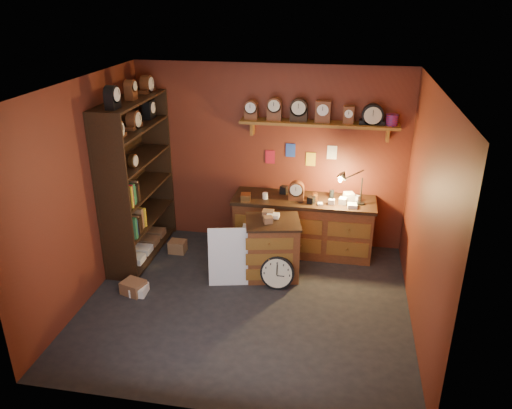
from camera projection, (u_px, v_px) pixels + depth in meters
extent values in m
plane|color=black|center=(247.00, 302.00, 6.29)|extent=(4.00, 4.00, 0.00)
cube|color=maroon|center=(270.00, 157.00, 7.38)|extent=(4.00, 0.02, 2.70)
cube|color=maroon|center=(203.00, 288.00, 4.13)|extent=(4.00, 0.02, 2.70)
cube|color=maroon|center=(86.00, 192.00, 6.08)|extent=(0.02, 3.60, 2.70)
cube|color=maroon|center=(426.00, 217.00, 5.43)|extent=(0.02, 3.60, 2.70)
cube|color=beige|center=(245.00, 86.00, 5.22)|extent=(4.00, 3.60, 0.02)
cube|color=brown|center=(319.00, 124.00, 6.91)|extent=(2.20, 0.30, 0.04)
cube|color=brown|center=(252.00, 128.00, 7.17)|extent=(0.04, 0.16, 0.20)
cube|color=brown|center=(388.00, 134.00, 6.86)|extent=(0.04, 0.16, 0.20)
cylinder|color=#B21419|center=(392.00, 120.00, 6.71)|extent=(0.16, 0.16, 0.15)
cube|color=#A41425|center=(280.00, 158.00, 7.35)|extent=(0.14, 0.01, 0.20)
cube|color=#1C389C|center=(300.00, 151.00, 7.25)|extent=(0.14, 0.01, 0.20)
cube|color=gold|center=(321.00, 160.00, 7.25)|extent=(0.14, 0.01, 0.20)
cube|color=silver|center=(342.00, 153.00, 7.15)|extent=(0.14, 0.01, 0.20)
cube|color=black|center=(123.00, 180.00, 7.05)|extent=(0.03, 1.60, 2.30)
cube|color=black|center=(113.00, 203.00, 6.30)|extent=(0.45, 0.03, 2.30)
cube|color=black|center=(157.00, 164.00, 7.71)|extent=(0.45, 0.03, 2.30)
cube|color=black|center=(145.00, 250.00, 7.45)|extent=(0.43, 1.54, 0.03)
cube|color=black|center=(142.00, 220.00, 7.25)|extent=(0.43, 1.54, 0.03)
cube|color=black|center=(139.00, 191.00, 7.07)|extent=(0.43, 1.54, 0.03)
cube|color=black|center=(136.00, 161.00, 6.89)|extent=(0.43, 1.54, 0.03)
cube|color=black|center=(132.00, 129.00, 6.71)|extent=(0.43, 1.54, 0.03)
cube|color=black|center=(130.00, 101.00, 6.56)|extent=(0.43, 1.54, 0.03)
cube|color=brown|center=(303.00, 227.00, 7.38)|extent=(1.99, 0.60, 0.80)
cube|color=black|center=(304.00, 200.00, 7.21)|extent=(2.05, 0.66, 0.05)
cube|color=brown|center=(301.00, 236.00, 7.10)|extent=(1.91, 0.02, 0.52)
cylinder|color=black|center=(360.00, 203.00, 7.02)|extent=(0.12, 0.12, 0.02)
cylinder|color=black|center=(361.00, 191.00, 6.95)|extent=(0.02, 0.02, 0.38)
cylinder|color=black|center=(354.00, 175.00, 6.84)|extent=(0.27, 0.09, 0.14)
cone|color=black|center=(343.00, 178.00, 6.85)|extent=(0.18, 0.14, 0.18)
cube|color=brown|center=(273.00, 249.00, 6.76)|extent=(0.78, 0.69, 0.79)
cube|color=black|center=(273.00, 222.00, 6.60)|extent=(0.83, 0.74, 0.03)
cube|color=brown|center=(269.00, 259.00, 6.50)|extent=(0.60, 0.14, 0.67)
cylinder|color=black|center=(277.00, 273.00, 6.53)|extent=(0.45, 0.15, 0.45)
cylinder|color=beige|center=(277.00, 274.00, 6.49)|extent=(0.39, 0.09, 0.39)
cube|color=black|center=(277.00, 270.00, 6.46)|extent=(0.01, 0.04, 0.14)
cube|color=black|center=(281.00, 276.00, 6.49)|extent=(0.10, 0.01, 0.01)
cube|color=silver|center=(232.00, 282.00, 6.72)|extent=(0.62, 0.29, 0.79)
cube|color=silver|center=(261.00, 241.00, 7.25)|extent=(0.56, 0.56, 0.53)
cube|color=black|center=(258.00, 250.00, 7.01)|extent=(0.43, 0.07, 0.43)
cube|color=brown|center=(134.00, 287.00, 6.45)|extent=(0.33, 0.30, 0.17)
cube|color=white|center=(139.00, 290.00, 6.44)|extent=(0.21, 0.24, 0.12)
cube|color=brown|center=(178.00, 247.00, 7.46)|extent=(0.25, 0.21, 0.18)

